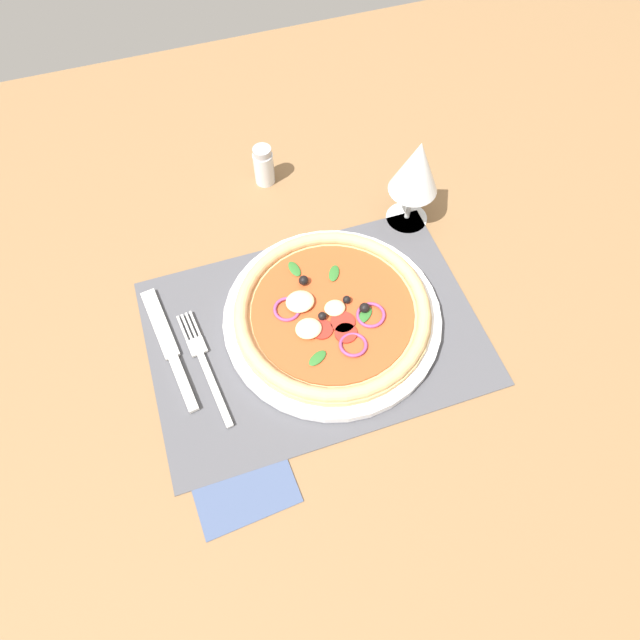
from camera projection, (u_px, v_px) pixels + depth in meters
ground_plane at (314, 336)px, 74.88cm from camera, size 190.00×140.00×2.40cm
placemat at (314, 331)px, 73.68cm from camera, size 44.46×31.51×0.40cm
plate at (332, 318)px, 73.73cm from camera, size 29.71×29.71×1.41cm
pizza at (332, 311)px, 72.18cm from camera, size 26.66×26.66×2.69cm
fork at (203, 361)px, 70.94cm from camera, size 3.78×18.05×0.44cm
knife at (169, 346)px, 72.00cm from camera, size 4.35×20.04×0.62cm
wine_glass at (416, 169)px, 75.41cm from camera, size 7.20×7.20×14.90cm
napkin at (241, 478)px, 63.58cm from camera, size 12.39×11.31×0.36cm
pepper_shaker at (264, 166)px, 85.54cm from camera, size 3.20×3.20×6.70cm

